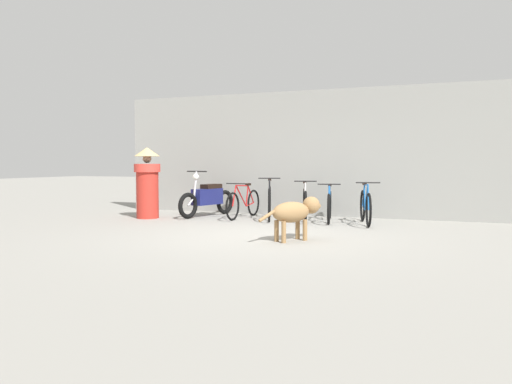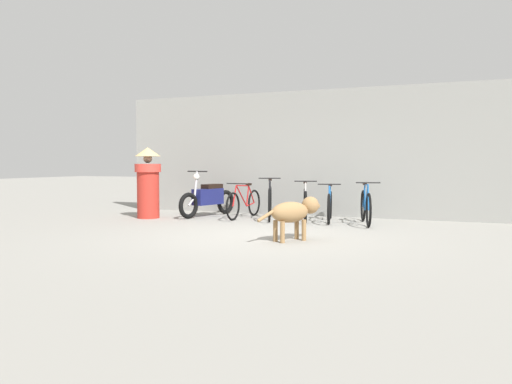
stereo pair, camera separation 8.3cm
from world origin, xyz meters
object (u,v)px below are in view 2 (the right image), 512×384
object	(u,v)px
motorcycle	(208,198)
bicycle_1	(270,202)
bicycle_4	(366,207)
bicycle_3	(330,206)
stray_dog	(294,212)
person_in_robes	(148,181)
bicycle_2	(305,204)
bicycle_0	(244,203)

from	to	relation	value
motorcycle	bicycle_1	bearing A→B (deg)	101.51
bicycle_1	bicycle_4	xyz separation A→B (m)	(2.07, -0.10, -0.02)
motorcycle	bicycle_4	bearing A→B (deg)	101.62
bicycle_4	motorcycle	world-z (taller)	motorcycle
bicycle_3	bicycle_1	bearing A→B (deg)	-97.42
stray_dog	motorcycle	bearing A→B (deg)	80.64
stray_dog	person_in_robes	xyz separation A→B (m)	(-3.98, 1.88, 0.36)
bicycle_2	bicycle_3	size ratio (longest dim) A/B	0.99
bicycle_4	stray_dog	xyz separation A→B (m)	(-0.69, -2.53, 0.10)
bicycle_2	person_in_robes	distance (m)	3.49
bicycle_0	person_in_robes	size ratio (longest dim) A/B	1.07
bicycle_0	bicycle_2	size ratio (longest dim) A/B	1.04
bicycle_0	bicycle_4	distance (m)	2.69
person_in_robes	bicycle_0	bearing A→B (deg)	-122.07
bicycle_0	bicycle_3	size ratio (longest dim) A/B	1.02
bicycle_0	stray_dog	distance (m)	3.33
person_in_robes	bicycle_4	bearing A→B (deg)	-135.72
motorcycle	stray_dog	distance (m)	3.99
bicycle_1	bicycle_4	distance (m)	2.07
motorcycle	person_in_robes	bearing A→B (deg)	-37.35
bicycle_0	motorcycle	size ratio (longest dim) A/B	0.92
person_in_robes	motorcycle	bearing A→B (deg)	-105.45
bicycle_2	motorcycle	world-z (taller)	motorcycle
bicycle_0	stray_dog	size ratio (longest dim) A/B	1.56
stray_dog	bicycle_4	bearing A→B (deg)	18.27
bicycle_2	bicycle_4	xyz separation A→B (m)	(1.31, -0.20, 0.00)
bicycle_2	person_in_robes	size ratio (longest dim) A/B	1.03
bicycle_0	bicycle_3	bearing A→B (deg)	94.81
person_in_robes	bicycle_3	bearing A→B (deg)	-131.44
bicycle_3	motorcycle	bearing A→B (deg)	-101.24
bicycle_1	bicycle_2	size ratio (longest dim) A/B	1.00
motorcycle	person_in_robes	distance (m)	1.40
bicycle_4	motorcycle	bearing A→B (deg)	-108.31
stray_dog	bicycle_1	bearing A→B (deg)	61.14
person_in_robes	bicycle_1	bearing A→B (deg)	-127.55
bicycle_3	motorcycle	xyz separation A→B (m)	(-2.84, -0.02, 0.09)
bicycle_4	stray_dog	bearing A→B (deg)	-30.70
bicycle_0	bicycle_1	world-z (taller)	bicycle_1
bicycle_0	bicycle_2	bearing A→B (deg)	95.98
bicycle_0	bicycle_3	xyz separation A→B (m)	(1.92, 0.06, 0.00)
bicycle_4	stray_dog	distance (m)	2.63
bicycle_3	bicycle_4	size ratio (longest dim) A/B	1.01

